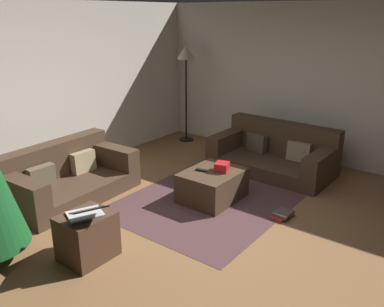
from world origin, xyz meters
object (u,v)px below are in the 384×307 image
Objects in this scene: couch_left at (66,177)px; couch_right at (275,154)px; laptop at (86,213)px; gift_box at (222,167)px; corner_lamp at (186,60)px; tv_remote at (201,170)px; ottoman at (212,185)px; side_table at (87,236)px; book_stack at (282,214)px.

couch_right is (2.65, -1.83, -0.01)m from couch_left.
gift_box is at bearing -7.24° from laptop.
couch_right is 1.04× the size of corner_lamp.
gift_box is at bearing -62.48° from tv_remote.
couch_left is at bearing -174.36° from corner_lamp.
laptop is at bearing -155.27° from corner_lamp.
couch_right is at bearing -5.60° from laptop.
gift_box reaches higher than ottoman.
book_stack is at bearing -31.17° from side_table.
gift_box is at bearing -131.96° from corner_lamp.
couch_left is at bearing 124.32° from ottoman.
ottoman is at bearing 84.82° from couch_right.
ottoman is 0.29m from gift_box.
tv_remote is 1.20m from book_stack.
couch_left is at bearing 60.90° from laptop.
side_table is at bearing 148.83° from book_stack.
laptop is (-2.05, 0.26, 0.08)m from gift_box.
book_stack is (0.10, -1.00, -0.17)m from ottoman.
couch_right reaches higher than side_table.
gift_box is 0.28m from tv_remote.
couch_left is at bearing 114.57° from tv_remote.
couch_left reaches higher than side_table.
couch_right is at bearing -20.45° from tv_remote.
couch_left is 1.86m from tv_remote.
side_table is at bearing -155.88° from corner_lamp.
corner_lamp reaches higher than side_table.
laptop is 1.69× the size of book_stack.
couch_right is 6.04× the size of book_stack.
couch_left is 1.64m from side_table.
tv_remote is (-1.60, 0.30, 0.15)m from couch_right.
book_stack is at bearing -84.46° from ottoman.
laptop is at bearing 85.78° from couch_right.
book_stack is 0.17× the size of corner_lamp.
tv_remote is (-0.08, 0.13, 0.22)m from ottoman.
book_stack is at bearing -89.26° from gift_box.
gift_box is 0.37× the size of side_table.
tv_remote is (1.05, -1.53, 0.14)m from couch_left.
corner_lamp is (2.01, 1.83, 1.15)m from tv_remote.
couch_right is 3.48m from side_table.
couch_right is 3.57× the size of laptop.
gift_box is (0.09, -0.09, 0.26)m from ottoman.
tv_remote is 0.31× the size of side_table.
couch_left reaches higher than laptop.
gift_box is 0.11× the size of corner_lamp.
couch_right is at bearing -6.66° from side_table.
book_stack is at bearing -121.79° from corner_lamp.
tv_remote reaches higher than ottoman.
ottoman is 1.61× the size of side_table.
couch_left is 3.46× the size of side_table.
ottoman is at bearing -134.58° from corner_lamp.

